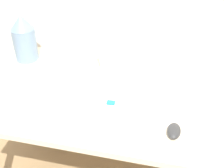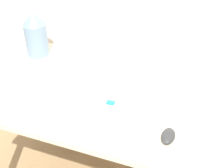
% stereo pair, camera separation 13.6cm
% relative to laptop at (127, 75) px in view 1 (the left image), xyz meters
% --- Properties ---
extents(desk, '(1.19, 0.71, 0.73)m').
position_rel_laptop_xyz_m(desk, '(-0.11, -0.10, -0.15)').
color(desk, beige).
rests_on(desk, ground_plane).
extents(laptop, '(0.30, 0.25, 0.26)m').
position_rel_laptop_xyz_m(laptop, '(0.00, 0.00, 0.00)').
color(laptop, white).
rests_on(laptop, desk).
extents(keyboard, '(0.44, 0.19, 0.02)m').
position_rel_laptop_xyz_m(keyboard, '(-0.07, -0.28, -0.05)').
color(keyboard, white).
rests_on(keyboard, desk).
extents(mouse, '(0.05, 0.09, 0.03)m').
position_rel_laptop_xyz_m(mouse, '(0.25, -0.30, -0.04)').
color(mouse, '#2D2D2D').
rests_on(mouse, desk).
extents(vase, '(0.12, 0.12, 0.26)m').
position_rel_laptop_xyz_m(vase, '(-0.58, 0.12, 0.07)').
color(vase, slate).
rests_on(vase, desk).
extents(mp3_player, '(0.04, 0.07, 0.01)m').
position_rel_laptop_xyz_m(mp3_player, '(-0.04, -0.15, -0.05)').
color(mp3_player, '#1E7FB7').
rests_on(mp3_player, desk).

